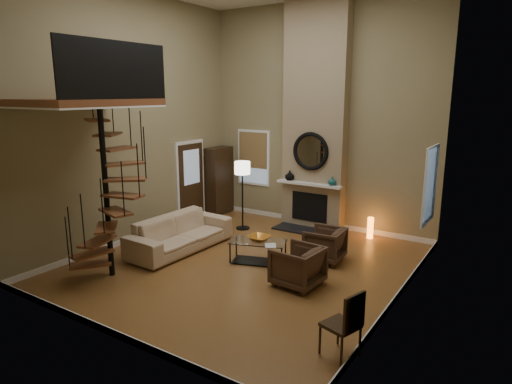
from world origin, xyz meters
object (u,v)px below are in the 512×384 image
Objects in this scene: coffee_table at (258,249)px; hutch at (219,180)px; side_chair at (346,322)px; accent_lamp at (370,228)px; sofa at (180,232)px; armchair_near at (328,245)px; floor_lamp at (242,173)px; armchair_far at (301,267)px.

hutch is at bearing 138.70° from coffee_table.
coffee_table is 1.33× the size of side_chair.
coffee_table is 2.42× the size of accent_lamp.
armchair_near is (2.97, 1.10, -0.04)m from sofa.
coffee_table is at bearing -47.76° from floor_lamp.
hutch reaches higher than armchair_far.
side_chair reaches higher than sofa.
sofa is 1.43× the size of floor_lamp.
hutch reaches higher than side_chair.
hutch is 7.43m from side_chair.
accent_lamp is at bearing 169.08° from armchair_near.
armchair_near is at bearing -68.08° from sofa.
sofa is at bearing 157.22° from side_chair.
side_chair is at bearing -42.40° from floor_lamp.
armchair_near is 1.47× the size of accent_lamp.
armchair_near is at bearing 117.60° from side_chair.
sofa reaches higher than coffee_table.
armchair_near is at bearing -97.05° from accent_lamp.
sofa is 2.00× the size of coffee_table.
coffee_table is at bearing -41.30° from hutch.
sofa is 3.05× the size of armchair_far.
armchair_far is (3.05, -0.24, -0.04)m from sofa.
hutch is 1.72m from floor_lamp.
hutch reaches higher than accent_lamp.
accent_lamp is (2.94, 1.01, -1.16)m from floor_lamp.
hutch is at bearing 147.74° from floor_lamp.
side_chair is (2.72, -2.19, 0.24)m from coffee_table.
armchair_near is 3.04m from floor_lamp.
hutch is at bearing 139.85° from side_chair.
coffee_table is 0.72× the size of floor_lamp.
hutch is 5.25m from armchair_far.
armchair_far is 3.24m from accent_lamp.
floor_lamp reaches higher than armchair_far.
hutch is 3.64× the size of accent_lamp.
armchair_near is at bearing -171.49° from armchair_far.
armchair_far is at bearing -38.71° from floor_lamp.
hutch reaches higher than sofa.
floor_lamp is (0.26, 2.00, 1.02)m from sofa.
sofa is at bearing -171.00° from coffee_table.
armchair_far is at bearing -36.67° from hutch.
armchair_near is 0.93× the size of armchair_far.
accent_lamp is 0.55× the size of side_chair.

